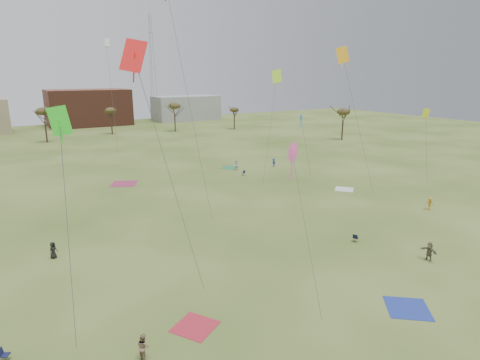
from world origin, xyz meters
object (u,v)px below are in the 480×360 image
camp_chair_center (355,239)px  camp_chair_right (243,174)px  camp_chair_left (5,357)px  radio_tower (152,68)px

camp_chair_center → camp_chair_right: 30.68m
camp_chair_left → camp_chair_right: size_ratio=1.00×
camp_chair_right → radio_tower: radio_tower is taller
camp_chair_center → radio_tower: bearing=-35.2°
camp_chair_left → radio_tower: bearing=4.5°
camp_chair_left → radio_tower: radio_tower is taller
camp_chair_left → camp_chair_right: bearing=-21.1°
camp_chair_right → radio_tower: bearing=159.4°
camp_chair_left → radio_tower: size_ratio=0.02×
camp_chair_left → camp_chair_center: bearing=-58.9°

